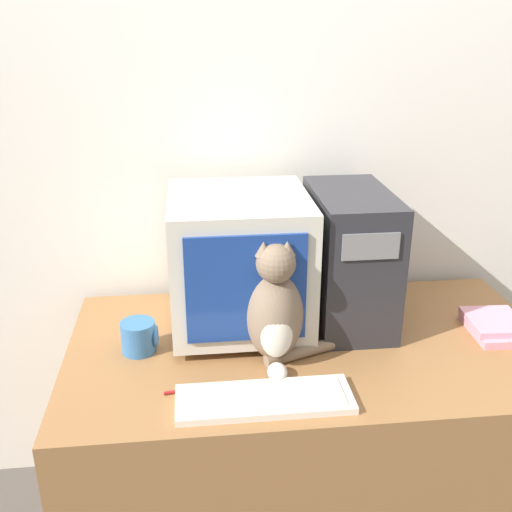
{
  "coord_description": "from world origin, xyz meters",
  "views": [
    {
      "loc": [
        -0.32,
        -1.09,
        1.6
      ],
      "look_at": [
        -0.16,
        0.42,
        0.98
      ],
      "focal_mm": 42.0,
      "sensor_mm": 36.0,
      "label": 1
    }
  ],
  "objects_px": {
    "crt_monitor": "(240,261)",
    "cat": "(275,310)",
    "pen": "(191,389)",
    "computer_tower": "(349,257)",
    "mug": "(139,337)",
    "book_stack": "(493,326)",
    "keyboard": "(264,399)"
  },
  "relations": [
    {
      "from": "crt_monitor",
      "to": "computer_tower",
      "type": "xyz_separation_m",
      "value": [
        0.33,
        0.01,
        -0.01
      ]
    },
    {
      "from": "cat",
      "to": "mug",
      "type": "xyz_separation_m",
      "value": [
        -0.37,
        0.07,
        -0.1
      ]
    },
    {
      "from": "keyboard",
      "to": "book_stack",
      "type": "distance_m",
      "value": 0.76
    },
    {
      "from": "cat",
      "to": "keyboard",
      "type": "bearing_deg",
      "value": -101.89
    },
    {
      "from": "cat",
      "to": "pen",
      "type": "relative_size",
      "value": 2.61
    },
    {
      "from": "book_stack",
      "to": "pen",
      "type": "distance_m",
      "value": 0.91
    },
    {
      "from": "keyboard",
      "to": "cat",
      "type": "relative_size",
      "value": 1.23
    },
    {
      "from": "crt_monitor",
      "to": "pen",
      "type": "distance_m",
      "value": 0.41
    },
    {
      "from": "cat",
      "to": "mug",
      "type": "bearing_deg",
      "value": 171.49
    },
    {
      "from": "pen",
      "to": "mug",
      "type": "xyz_separation_m",
      "value": [
        -0.14,
        0.21,
        0.04
      ]
    },
    {
      "from": "computer_tower",
      "to": "book_stack",
      "type": "distance_m",
      "value": 0.47
    },
    {
      "from": "crt_monitor",
      "to": "cat",
      "type": "bearing_deg",
      "value": -67.91
    },
    {
      "from": "book_stack",
      "to": "pen",
      "type": "xyz_separation_m",
      "value": [
        -0.89,
        -0.2,
        -0.02
      ]
    },
    {
      "from": "crt_monitor",
      "to": "mug",
      "type": "relative_size",
      "value": 4.07
    },
    {
      "from": "cat",
      "to": "pen",
      "type": "distance_m",
      "value": 0.3
    },
    {
      "from": "keyboard",
      "to": "book_stack",
      "type": "height_order",
      "value": "book_stack"
    },
    {
      "from": "cat",
      "to": "mug",
      "type": "relative_size",
      "value": 3.44
    },
    {
      "from": "computer_tower",
      "to": "mug",
      "type": "bearing_deg",
      "value": -168.25
    },
    {
      "from": "keyboard",
      "to": "pen",
      "type": "xyz_separation_m",
      "value": [
        -0.18,
        0.07,
        -0.01
      ]
    },
    {
      "from": "pen",
      "to": "keyboard",
      "type": "bearing_deg",
      "value": -21.09
    },
    {
      "from": "keyboard",
      "to": "cat",
      "type": "xyz_separation_m",
      "value": [
        0.05,
        0.2,
        0.13
      ]
    },
    {
      "from": "keyboard",
      "to": "book_stack",
      "type": "xyz_separation_m",
      "value": [
        0.71,
        0.27,
        0.01
      ]
    },
    {
      "from": "cat",
      "to": "book_stack",
      "type": "bearing_deg",
      "value": 8.3
    },
    {
      "from": "keyboard",
      "to": "cat",
      "type": "bearing_deg",
      "value": 75.34
    },
    {
      "from": "computer_tower",
      "to": "mug",
      "type": "height_order",
      "value": "computer_tower"
    },
    {
      "from": "crt_monitor",
      "to": "computer_tower",
      "type": "distance_m",
      "value": 0.33
    },
    {
      "from": "keyboard",
      "to": "cat",
      "type": "distance_m",
      "value": 0.25
    },
    {
      "from": "book_stack",
      "to": "pen",
      "type": "height_order",
      "value": "book_stack"
    },
    {
      "from": "computer_tower",
      "to": "pen",
      "type": "relative_size",
      "value": 3.01
    },
    {
      "from": "pen",
      "to": "computer_tower",
      "type": "bearing_deg",
      "value": 34.96
    },
    {
      "from": "crt_monitor",
      "to": "pen",
      "type": "relative_size",
      "value": 3.09
    },
    {
      "from": "mug",
      "to": "cat",
      "type": "bearing_deg",
      "value": -11.29
    }
  ]
}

